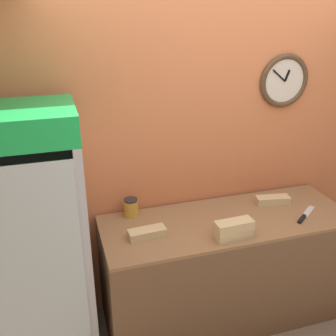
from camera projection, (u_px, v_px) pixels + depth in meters
name	position (u px, v px, depth m)	size (l,w,h in m)	color
wall_back	(211.00, 145.00, 3.10)	(5.20, 0.10, 2.70)	#D17547
prep_counter	(224.00, 268.00, 3.11)	(1.89, 0.68, 0.90)	brown
beverage_cooler	(36.00, 231.00, 2.59)	(0.64, 0.63, 1.86)	#B2B7BC
sandwich_stack_bottom	(234.00, 234.00, 2.69)	(0.27, 0.12, 0.07)	tan
sandwich_stack_middle	(234.00, 225.00, 2.67)	(0.27, 0.11, 0.07)	tan
sandwich_flat_left	(147.00, 233.00, 2.71)	(0.27, 0.12, 0.06)	tan
sandwich_flat_right	(273.00, 200.00, 3.16)	(0.28, 0.14, 0.06)	tan
chefs_knife	(304.00, 216.00, 2.96)	(0.27, 0.22, 0.02)	silver
condiment_jar	(131.00, 208.00, 2.96)	(0.11, 0.11, 0.14)	gold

